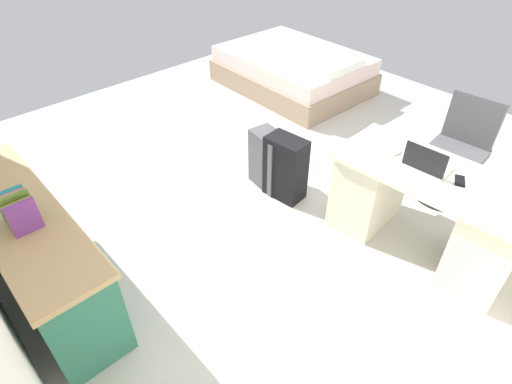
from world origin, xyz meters
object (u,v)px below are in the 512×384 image
Objects in this scene: office_chair at (456,155)px; suitcase_spare_grey at (269,160)px; laptop at (427,163)px; cell_phone_near_laptop at (460,181)px; suitcase_black at (285,168)px; computer_mouse at (396,151)px; credenza at (36,251)px; bed at (294,70)px; desk at (425,210)px.

office_chair reaches higher than suitcase_spare_grey.
suitcase_spare_grey is at bearing 43.08° from office_chair.
cell_phone_near_laptop is (-0.24, -0.04, -0.04)m from laptop.
suitcase_black is 6.09× the size of computer_mouse.
bed is at bearing -73.19° from credenza.
bed is 2.85m from computer_mouse.
credenza is at bearing 65.95° from office_chair.
computer_mouse is at bearing -117.71° from credenza.
cell_phone_near_laptop reaches higher than credenza.
office_chair is 0.91m from cell_phone_near_laptop.
bed is 3.43× the size of suitcase_spare_grey.
computer_mouse is at bearing 77.89° from office_chair.
suitcase_spare_grey is 1.43m from laptop.
laptop is 0.25m from cell_phone_near_laptop.
computer_mouse reaches higher than bed.
cell_phone_near_laptop is at bearing 112.58° from office_chair.
laptop is (-1.31, -0.31, 0.49)m from suitcase_spare_grey.
computer_mouse is at bearing -155.19° from suitcase_spare_grey.
office_chair is at bearing -137.20° from suitcase_black.
cell_phone_near_laptop is at bearing -126.16° from credenza.
computer_mouse is (-1.25, -2.38, 0.37)m from credenza.
office_chair is at bearing -105.94° from computer_mouse.
desk is 0.38m from cell_phone_near_laptop.
desk is 4.57× the size of laptop.
suitcase_spare_grey is (-1.36, 1.78, 0.04)m from bed.
laptop is at bearing -122.69° from credenza.
laptop is at bearing -159.52° from suitcase_spare_grey.
desk is at bearing -15.27° from cell_phone_near_laptop.
office_chair reaches higher than credenza.
credenza is (1.60, 2.37, -0.01)m from desk.
credenza is 13.24× the size of cell_phone_near_laptop.
suitcase_black is at bearing 15.88° from laptop.
laptop is (-0.09, 0.84, 0.35)m from office_chair.
suitcase_black reaches higher than bed.
cell_phone_near_laptop is at bearing -159.96° from suitcase_spare_grey.
office_chair reaches higher than cell_phone_near_laptop.
credenza is at bearing 106.81° from bed.
suitcase_black is at bearing 48.82° from office_chair.
credenza reaches higher than suitcase_black.
credenza is 5.55× the size of laptop.
bed is at bearing -52.87° from cell_phone_near_laptop.
office_chair is at bearing -114.05° from credenza.
suitcase_black is at bearing 131.53° from bed.
computer_mouse is 0.74× the size of cell_phone_near_laptop.
office_chair is 1.53m from suitcase_black.
desk is 0.77× the size of bed.
desk is at bearing 102.26° from office_chair.
bed is 5.95× the size of laptop.
laptop is at bearing -170.13° from suitcase_black.
suitcase_black is at bearing -173.46° from suitcase_spare_grey.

